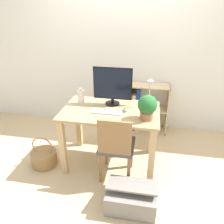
{
  "coord_description": "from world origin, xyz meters",
  "views": [
    {
      "loc": [
        0.44,
        -2.31,
        1.89
      ],
      "look_at": [
        0.0,
        0.1,
        0.69
      ],
      "focal_mm": 35.0,
      "sensor_mm": 36.0,
      "label": 1
    }
  ],
  "objects": [
    {
      "name": "potted_plant",
      "position": [
        0.43,
        -0.16,
        0.92
      ],
      "size": [
        0.21,
        0.21,
        0.28
      ],
      "color": "#9E6647",
      "rests_on": "desk"
    },
    {
      "name": "desk",
      "position": [
        0.0,
        0.0,
        0.61
      ],
      "size": [
        1.15,
        0.72,
        0.77
      ],
      "color": "tan",
      "rests_on": "ground_plane"
    },
    {
      "name": "keyboard",
      "position": [
        -0.03,
        -0.07,
        0.77
      ],
      "size": [
        0.36,
        0.14,
        0.02
      ],
      "color": "silver",
      "rests_on": "desk"
    },
    {
      "name": "bookshelf",
      "position": [
        0.22,
        0.93,
        0.38
      ],
      "size": [
        0.78,
        0.28,
        0.79
      ],
      "color": "#D8BC8C",
      "rests_on": "ground_plane"
    },
    {
      "name": "storage_box",
      "position": [
        0.34,
        -0.68,
        0.12
      ],
      "size": [
        0.51,
        0.42,
        0.3
      ],
      "color": "gray",
      "rests_on": "ground_plane"
    },
    {
      "name": "chair",
      "position": [
        0.12,
        -0.28,
        0.46
      ],
      "size": [
        0.4,
        0.4,
        0.84
      ],
      "rotation": [
        0.0,
        0.0,
        -0.15
      ],
      "color": "#4C4C51",
      "rests_on": "ground_plane"
    },
    {
      "name": "monitor",
      "position": [
        -0.01,
        0.18,
        1.02
      ],
      "size": [
        0.48,
        0.18,
        0.47
      ],
      "color": "black",
      "rests_on": "desk"
    },
    {
      "name": "ground_plane",
      "position": [
        0.0,
        0.0,
        0.0
      ],
      "size": [
        10.0,
        10.0,
        0.0
      ],
      "primitive_type": "plane",
      "color": "#CCB284"
    },
    {
      "name": "basket",
      "position": [
        -0.84,
        -0.21,
        0.11
      ],
      "size": [
        0.33,
        0.33,
        0.42
      ],
      "color": "#997547",
      "rests_on": "ground_plane"
    },
    {
      "name": "wall_back",
      "position": [
        0.0,
        1.1,
        1.3
      ],
      "size": [
        8.0,
        0.05,
        2.6
      ],
      "color": "silver",
      "rests_on": "ground_plane"
    },
    {
      "name": "vase",
      "position": [
        -0.4,
        0.12,
        0.86
      ],
      "size": [
        0.08,
        0.08,
        0.21
      ],
      "color": "silver",
      "rests_on": "desk"
    },
    {
      "name": "desk_lamp",
      "position": [
        0.44,
        0.13,
        0.98
      ],
      "size": [
        0.1,
        0.19,
        0.36
      ],
      "color": "#B7B7BC",
      "rests_on": "desk"
    }
  ]
}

